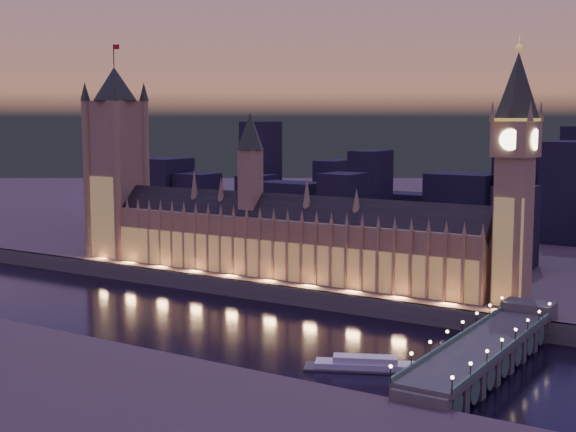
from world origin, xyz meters
The scene contains 9 objects.
ground_plane centered at (0.00, 0.00, 0.00)m, with size 2000.00×2000.00×0.00m, color black.
north_bank centered at (0.00, 520.00, 4.00)m, with size 2000.00×960.00×8.00m, color #533436.
embankment_wall centered at (0.00, 41.00, 4.00)m, with size 2000.00×2.50×8.00m, color #454545.
palace_of_westminster centered at (-1.92, 61.74, 26.37)m, with size 202.00×22.09×78.00m.
victoria_tower centered at (-110.00, 61.92, 64.61)m, with size 31.68×31.68×114.38m.
elizabeth_tower centered at (108.00, 61.92, 68.05)m, with size 18.00×18.00×107.74m.
westminster_bridge centered at (120.19, -3.45, 5.99)m, with size 18.91×113.00×15.90m.
river_boat centered at (85.54, -24.27, 1.56)m, with size 40.91×25.48×4.50m.
city_backdrop centered at (35.28, 247.11, 30.88)m, with size 454.16×215.63×71.90m.
Camera 1 is at (201.98, -257.33, 83.71)m, focal length 50.00 mm.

